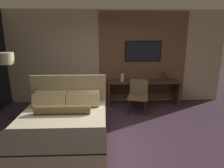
# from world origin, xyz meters

# --- Properties ---
(ground_plane) EXTENTS (16.00, 16.00, 0.00)m
(ground_plane) POSITION_xyz_m (0.00, 0.00, 0.00)
(ground_plane) COLOR #3D2838
(wall_back_tv_panel) EXTENTS (7.20, 0.09, 2.80)m
(wall_back_tv_panel) POSITION_xyz_m (0.17, 2.59, 1.40)
(wall_back_tv_panel) COLOR #BCAD8E
(wall_back_tv_panel) RESTS_ON ground_plane
(bed) EXTENTS (1.69, 2.20, 1.21)m
(bed) POSITION_xyz_m (-0.90, -0.07, 0.36)
(bed) COLOR #33281E
(bed) RESTS_ON ground_plane
(desk) EXTENTS (2.16, 0.54, 0.72)m
(desk) POSITION_xyz_m (1.10, 2.30, 0.51)
(desk) COLOR #422D1E
(desk) RESTS_ON ground_plane
(tv) EXTENTS (1.10, 0.04, 0.62)m
(tv) POSITION_xyz_m (1.10, 2.52, 1.59)
(tv) COLOR black
(desk_chair) EXTENTS (0.64, 0.64, 0.89)m
(desk_chair) POSITION_xyz_m (0.85, 1.66, 0.53)
(desk_chair) COLOR brown
(desk_chair) RESTS_ON ground_plane
(floor_lamp) EXTENTS (0.34, 0.34, 1.68)m
(floor_lamp) POSITION_xyz_m (-2.43, 1.37, 1.41)
(floor_lamp) COLOR #282623
(floor_lamp) RESTS_ON ground_plane
(vase_tall) EXTENTS (0.11, 0.11, 0.24)m
(vase_tall) POSITION_xyz_m (0.45, 2.24, 0.84)
(vase_tall) COLOR silver
(vase_tall) RESTS_ON desk
(vase_short) EXTENTS (0.12, 0.12, 0.26)m
(vase_short) POSITION_xyz_m (1.71, 2.30, 0.85)
(vase_short) COLOR #333338
(vase_short) RESTS_ON desk
(book) EXTENTS (0.25, 0.20, 0.03)m
(book) POSITION_xyz_m (0.69, 2.22, 0.74)
(book) COLOR navy
(book) RESTS_ON desk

